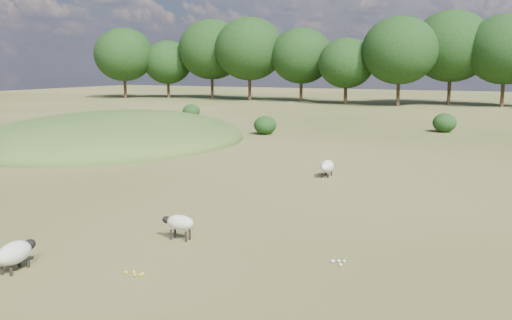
{
  "coord_description": "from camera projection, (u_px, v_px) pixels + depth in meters",
  "views": [
    {
      "loc": [
        12.13,
        -17.37,
        4.94
      ],
      "look_at": [
        2.0,
        4.0,
        1.0
      ],
      "focal_mm": 40.0,
      "sensor_mm": 36.0,
      "label": 1
    }
  ],
  "objects": [
    {
      "name": "ground",
      "position": [
        329.0,
        138.0,
        39.25
      ],
      "size": [
        160.0,
        160.0,
        0.0
      ],
      "primitive_type": "plane",
      "color": "#374B17",
      "rests_on": "ground"
    },
    {
      "name": "mound",
      "position": [
        115.0,
        142.0,
        37.19
      ],
      "size": [
        16.0,
        20.0,
        4.0
      ],
      "primitive_type": "ellipsoid",
      "color": "#33561E",
      "rests_on": "ground"
    },
    {
      "name": "treeline",
      "position": [
        412.0,
        52.0,
        70.2
      ],
      "size": [
        96.28,
        14.66,
        11.7
      ],
      "color": "black",
      "rests_on": "ground"
    },
    {
      "name": "shrubs",
      "position": [
        300.0,
        119.0,
        45.39
      ],
      "size": [
        24.58,
        9.91,
        1.42
      ],
      "color": "black",
      "rests_on": "ground"
    },
    {
      "name": "sheep_0",
      "position": [
        179.0,
        223.0,
        16.25
      ],
      "size": [
        1.01,
        0.47,
        0.73
      ],
      "rotation": [
        0.0,
        0.0,
        3.17
      ],
      "color": "beige",
      "rests_on": "ground"
    },
    {
      "name": "sheep_2",
      "position": [
        15.0,
        252.0,
        13.8
      ],
      "size": [
        0.7,
        1.3,
        0.73
      ],
      "rotation": [
        0.0,
        0.0,
        1.72
      ],
      "color": "beige",
      "rests_on": "ground"
    },
    {
      "name": "sheep_3",
      "position": [
        327.0,
        166.0,
        25.47
      ],
      "size": [
        0.64,
        1.31,
        0.75
      ],
      "rotation": [
        0.0,
        0.0,
        4.78
      ],
      "color": "beige",
      "rests_on": "ground"
    }
  ]
}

